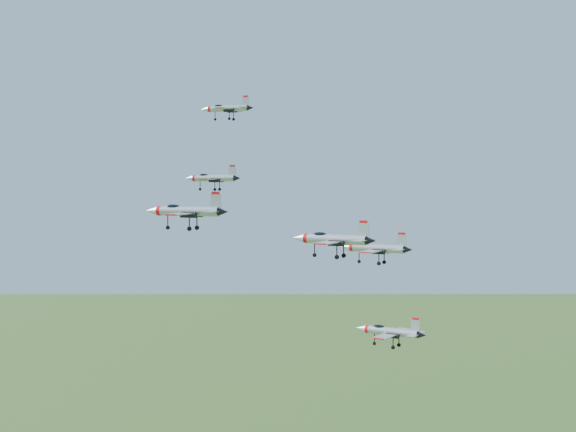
% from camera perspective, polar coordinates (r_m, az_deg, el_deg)
% --- Properties ---
extents(jet_lead, '(10.46, 8.65, 2.80)m').
position_cam_1_polar(jet_lead, '(147.34, -4.40, 7.64)').
color(jet_lead, '#B1B6BE').
extents(jet_left_high, '(10.64, 8.80, 2.85)m').
position_cam_1_polar(jet_left_high, '(139.69, -5.43, 2.71)').
color(jet_left_high, '#B1B6BE').
extents(jet_right_high, '(13.23, 10.94, 3.54)m').
position_cam_1_polar(jet_right_high, '(115.88, -7.32, 0.36)').
color(jet_right_high, '#B1B6BE').
extents(jet_left_low, '(13.46, 11.15, 3.60)m').
position_cam_1_polar(jet_left_low, '(138.72, 6.18, -2.28)').
color(jet_left_low, '#B1B6BE').
extents(jet_right_low, '(13.91, 11.50, 3.72)m').
position_cam_1_polar(jet_right_low, '(121.36, 3.18, -1.64)').
color(jet_right_low, '#B1B6BE').
extents(jet_trail, '(11.82, 9.87, 3.16)m').
position_cam_1_polar(jet_trail, '(125.18, 7.22, -8.13)').
color(jet_trail, '#B1B6BE').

